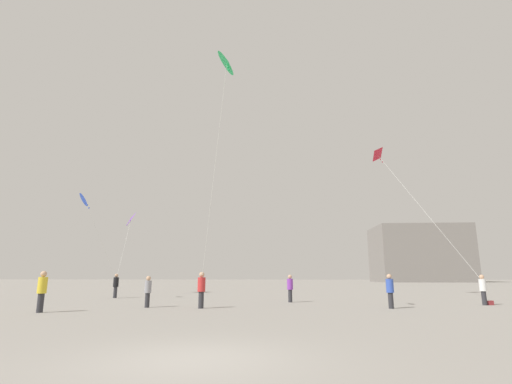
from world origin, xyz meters
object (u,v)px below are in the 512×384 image
object	(u,v)px
person_in_white	(483,288)
kite_cobalt_diamond	(85,200)
person_in_purple	(290,287)
kite_violet_delta	(131,219)
person_in_black	(116,285)
kite_crimson_delta	(378,156)
person_in_red	(201,288)
person_in_blue	(390,289)
handbag_beside_flyer	(490,303)
building_left_hall	(419,254)
person_in_yellow	(42,290)
kite_emerald_diamond	(227,64)
person_in_grey	(148,290)

from	to	relation	value
person_in_white	kite_cobalt_diamond	distance (m)	25.58
person_in_purple	kite_violet_delta	bearing A→B (deg)	-164.43
person_in_black	person_in_purple	world-z (taller)	person_in_black
person_in_white	kite_crimson_delta	xyz separation A→B (m)	(-2.92, 9.17, 10.62)
person_in_red	kite_violet_delta	world-z (taller)	kite_violet_delta
person_in_blue	handbag_beside_flyer	distance (m)	6.65
person_in_white	building_left_hall	distance (m)	83.23
person_in_blue	kite_crimson_delta	xyz separation A→B (m)	(2.74, 11.83, 10.61)
person_in_blue	person_in_red	world-z (taller)	person_in_red
person_in_red	kite_crimson_delta	size ratio (longest dim) A/B	0.16
person_in_black	person_in_yellow	xyz separation A→B (m)	(1.66, -11.03, 0.04)
kite_emerald_diamond	handbag_beside_flyer	size ratio (longest dim) A/B	32.92
kite_emerald_diamond	person_in_red	bearing A→B (deg)	115.85
person_in_white	kite_violet_delta	world-z (taller)	kite_violet_delta
person_in_white	person_in_yellow	xyz separation A→B (m)	(-21.57, -6.14, 0.08)
person_in_blue	kite_cobalt_diamond	xyz separation A→B (m)	(-19.14, 5.01, 5.84)
kite_emerald_diamond	handbag_beside_flyer	world-z (taller)	kite_emerald_diamond
person_in_grey	person_in_purple	xyz separation A→B (m)	(7.26, 4.52, 0.04)
person_in_red	person_in_black	bearing A→B (deg)	-57.72
kite_crimson_delta	kite_violet_delta	xyz separation A→B (m)	(-21.98, 1.48, -4.91)
person_in_blue	handbag_beside_flyer	size ratio (longest dim) A/B	5.20
person_in_white	person_in_grey	distance (m)	18.13
building_left_hall	kite_emerald_diamond	bearing A→B (deg)	-112.44
person_in_white	kite_cobalt_diamond	world-z (taller)	kite_cobalt_diamond
handbag_beside_flyer	person_in_red	bearing A→B (deg)	-167.26
person_in_blue	kite_violet_delta	distance (m)	24.08
person_in_purple	kite_emerald_diamond	bearing A→B (deg)	-59.95
person_in_red	person_in_grey	bearing A→B (deg)	-18.43
person_in_grey	kite_crimson_delta	size ratio (longest dim) A/B	0.14
person_in_yellow	kite_cobalt_diamond	bearing A→B (deg)	145.80
person_in_black	person_in_purple	distance (m)	13.08
person_in_black	person_in_blue	xyz separation A→B (m)	(17.57, -7.55, -0.03)
handbag_beside_flyer	kite_violet_delta	bearing A→B (deg)	157.33
person_in_white	kite_crimson_delta	bearing A→B (deg)	-77.95
kite_emerald_diamond	kite_crimson_delta	distance (m)	19.10
person_in_blue	person_in_yellow	world-z (taller)	person_in_yellow
person_in_yellow	kite_cobalt_diamond	world-z (taller)	kite_cobalt_diamond
person_in_grey	person_in_yellow	world-z (taller)	person_in_yellow
person_in_yellow	building_left_hall	distance (m)	96.85
person_in_white	kite_violet_delta	distance (m)	27.68
person_in_black	building_left_hall	distance (m)	88.05
person_in_blue	person_in_purple	world-z (taller)	person_in_blue
person_in_blue	person_in_grey	bearing A→B (deg)	20.45
kite_crimson_delta	kite_violet_delta	distance (m)	22.57
person_in_black	building_left_hall	world-z (taller)	building_left_hall
building_left_hall	kite_violet_delta	bearing A→B (deg)	-124.38
person_in_red	person_in_purple	world-z (taller)	person_in_red
kite_crimson_delta	handbag_beside_flyer	world-z (taller)	kite_crimson_delta
kite_cobalt_diamond	handbag_beside_flyer	distance (m)	26.10
person_in_purple	person_in_yellow	bearing A→B (deg)	-97.01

